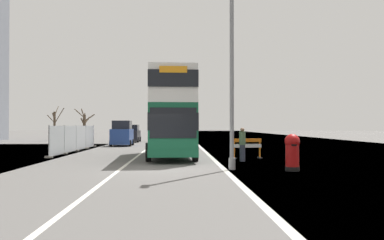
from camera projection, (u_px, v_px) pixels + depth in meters
ground at (175, 171)px, 18.82m from camera, size 140.00×280.00×0.10m
double_decker_bus at (170, 113)px, 26.13m from camera, size 3.06×10.22×4.96m
lamppost_foreground at (232, 66)px, 18.86m from camera, size 0.29×0.70×9.46m
red_pillar_postbox at (292, 151)px, 18.29m from camera, size 0.63×0.63×1.55m
roadworks_barrier at (247, 146)px, 24.97m from camera, size 1.76×0.82×1.16m
construction_site_fence at (76, 139)px, 32.30m from camera, size 0.44×13.80×1.93m
car_oncoming_near at (122, 134)px, 40.81m from camera, size 1.95×3.88×2.35m
car_receding_mid at (131, 134)px, 50.39m from camera, size 2.03×4.56×1.99m
bare_tree_far_verge_near at (55, 124)px, 55.78m from camera, size 2.34×2.87×4.45m
bare_tree_far_verge_mid at (84, 124)px, 64.16m from camera, size 3.05×2.92×4.43m
pedestrian_at_kerb at (242, 144)px, 23.13m from camera, size 0.34×0.34×1.79m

